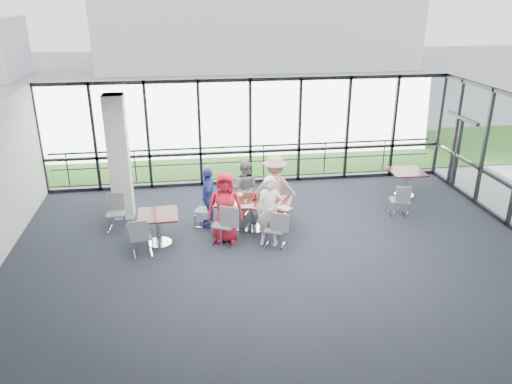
{
  "coord_description": "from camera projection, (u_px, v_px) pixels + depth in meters",
  "views": [
    {
      "loc": [
        -1.9,
        -9.33,
        5.44
      ],
      "look_at": [
        -0.34,
        1.45,
        1.1
      ],
      "focal_mm": 35.0,
      "sensor_mm": 36.0,
      "label": 1
    }
  ],
  "objects": [
    {
      "name": "ketchup_bottle",
      "position": [
        256.0,
        197.0,
        12.14
      ],
      "size": [
        0.06,
        0.06,
        0.18
      ],
      "primitive_type": "cylinder",
      "color": "#9B0004",
      "rests_on": "main_table"
    },
    {
      "name": "diner_near_right",
      "position": [
        270.0,
        211.0,
        11.36
      ],
      "size": [
        0.71,
        0.6,
        1.66
      ],
      "primitive_type": "imported",
      "rotation": [
        0.0,
        0.0,
        -0.29
      ],
      "color": "white",
      "rests_on": "ground"
    },
    {
      "name": "menu_c",
      "position": [
        261.0,
        195.0,
        12.49
      ],
      "size": [
        0.32,
        0.25,
        0.0
      ],
      "primitive_type": "cube",
      "rotation": [
        0.0,
        0.0,
        0.15
      ],
      "color": "beige",
      "rests_on": "main_table"
    },
    {
      "name": "chair_spare_la",
      "position": [
        141.0,
        236.0,
        11.04
      ],
      "size": [
        0.49,
        0.49,
        0.88
      ],
      "primitive_type": null,
      "rotation": [
        0.0,
        0.0,
        0.15
      ],
      "color": "gray",
      "rests_on": "ground"
    },
    {
      "name": "tumbler_a",
      "position": [
        245.0,
        201.0,
        11.94
      ],
      "size": [
        0.07,
        0.07,
        0.15
      ],
      "primitive_type": "cylinder",
      "color": "white",
      "rests_on": "main_table"
    },
    {
      "name": "ceiling",
      "position": [
        284.0,
        118.0,
        9.66
      ],
      "size": [
        12.0,
        10.0,
        0.04
      ],
      "primitive_type": "cube",
      "color": "silver",
      "rests_on": "ground"
    },
    {
      "name": "structural_column",
      "position": [
        119.0,
        158.0,
        12.54
      ],
      "size": [
        0.5,
        0.5,
        3.2
      ],
      "primitive_type": "cube",
      "color": "silver",
      "rests_on": "ground"
    },
    {
      "name": "side_table_right",
      "position": [
        406.0,
        174.0,
        14.22
      ],
      "size": [
        0.97,
        0.97,
        0.75
      ],
      "rotation": [
        0.0,
        0.0,
        -0.04
      ],
      "color": "#3C140F",
      "rests_on": "ground"
    },
    {
      "name": "chair_main_nl",
      "position": [
        224.0,
        225.0,
        11.49
      ],
      "size": [
        0.65,
        0.65,
        0.98
      ],
      "primitive_type": null,
      "rotation": [
        0.0,
        0.0,
        -0.48
      ],
      "color": "gray",
      "rests_on": "ground"
    },
    {
      "name": "menu_a",
      "position": [
        246.0,
        206.0,
        11.83
      ],
      "size": [
        0.31,
        0.22,
        0.0
      ],
      "primitive_type": "cube",
      "rotation": [
        0.0,
        0.0,
        0.03
      ],
      "color": "beige",
      "rests_on": "main_table"
    },
    {
      "name": "guard_rail",
      "position": [
        248.0,
        161.0,
        15.81
      ],
      "size": [
        12.0,
        0.06,
        0.06
      ],
      "primitive_type": "cylinder",
      "rotation": [
        0.0,
        1.57,
        0.0
      ],
      "color": "#2D2D33",
      "rests_on": "ground"
    },
    {
      "name": "chair_spare_r",
      "position": [
        398.0,
        200.0,
        13.05
      ],
      "size": [
        0.49,
        0.49,
        0.84
      ],
      "primitive_type": null,
      "rotation": [
        0.0,
        0.0,
        -0.23
      ],
      "color": "gray",
      "rests_on": "ground"
    },
    {
      "name": "chair_main_end",
      "position": [
        204.0,
        210.0,
        12.43
      ],
      "size": [
        0.54,
        0.54,
        0.84
      ],
      "primitive_type": null,
      "rotation": [
        0.0,
        0.0,
        -2.0
      ],
      "color": "gray",
      "rests_on": "ground"
    },
    {
      "name": "wall_front",
      "position": [
        367.0,
        357.0,
        5.66
      ],
      "size": [
        12.0,
        0.1,
        3.2
      ],
      "primitive_type": "cube",
      "color": "silver",
      "rests_on": "ground"
    },
    {
      "name": "tumbler_b",
      "position": [
        266.0,
        203.0,
        11.88
      ],
      "size": [
        0.06,
        0.06,
        0.13
      ],
      "primitive_type": "cylinder",
      "color": "white",
      "rests_on": "main_table"
    },
    {
      "name": "main_table",
      "position": [
        254.0,
        206.0,
        12.19
      ],
      "size": [
        2.0,
        1.48,
        0.75
      ],
      "rotation": [
        0.0,
        0.0,
        -0.31
      ],
      "color": "#3C140F",
      "rests_on": "ground"
    },
    {
      "name": "diner_end",
      "position": [
        208.0,
        197.0,
        12.36
      ],
      "size": [
        0.54,
        0.92,
        1.52
      ],
      "primitive_type": "imported",
      "rotation": [
        0.0,
        0.0,
        -1.64
      ],
      "color": "#3345A6",
      "rests_on": "ground"
    },
    {
      "name": "chair_spare_lb",
      "position": [
        116.0,
        213.0,
        12.2
      ],
      "size": [
        0.45,
        0.45,
        0.88
      ],
      "primitive_type": null,
      "rotation": [
        0.0,
        0.0,
        3.09
      ],
      "color": "gray",
      "rests_on": "ground"
    },
    {
      "name": "diner_far_left",
      "position": [
        245.0,
        188.0,
        12.94
      ],
      "size": [
        0.83,
        0.65,
        1.5
      ],
      "primitive_type": "imported",
      "rotation": [
        0.0,
        0.0,
        2.82
      ],
      "color": "slate",
      "rests_on": "ground"
    },
    {
      "name": "plate_fr",
      "position": [
        274.0,
        196.0,
        12.38
      ],
      "size": [
        0.27,
        0.27,
        0.01
      ],
      "primitive_type": "cylinder",
      "color": "white",
      "rests_on": "main_table"
    },
    {
      "name": "tumbler_c",
      "position": [
        257.0,
        195.0,
        12.32
      ],
      "size": [
        0.07,
        0.07,
        0.13
      ],
      "primitive_type": "cylinder",
      "color": "white",
      "rests_on": "main_table"
    },
    {
      "name": "plate_nr",
      "position": [
        275.0,
        207.0,
        11.78
      ],
      "size": [
        0.27,
        0.27,
        0.01
      ],
      "primitive_type": "cylinder",
      "color": "white",
      "rests_on": "main_table"
    },
    {
      "name": "diner_near_left",
      "position": [
        225.0,
        207.0,
        11.52
      ],
      "size": [
        0.89,
        0.64,
        1.7
      ],
      "primitive_type": "imported",
      "rotation": [
        0.0,
        0.0,
        -0.12
      ],
      "color": "red",
      "rests_on": "ground"
    },
    {
      "name": "exit_door",
      "position": [
        457.0,
        154.0,
        14.7
      ],
      "size": [
        0.12,
        1.6,
        2.1
      ],
      "primitive_type": "cube",
      "color": "black",
      "rests_on": "ground"
    },
    {
      "name": "hangar_main",
      "position": [
        255.0,
        27.0,
        39.69
      ],
      "size": [
        24.0,
        10.0,
        6.0
      ],
      "primitive_type": "cube",
      "color": "silver",
      "rests_on": "ground"
    },
    {
      "name": "green_bottle",
      "position": [
        259.0,
        196.0,
        12.15
      ],
      "size": [
        0.05,
        0.05,
        0.2
      ],
      "primitive_type": "cylinder",
      "color": "#206626",
      "rests_on": "main_table"
    },
    {
      "name": "diner_far_right",
      "position": [
        275.0,
        187.0,
        12.72
      ],
      "size": [
        1.19,
        0.77,
        1.7
      ],
      "primitive_type": "imported",
      "rotation": [
        0.0,
        0.0,
        2.94
      ],
      "color": "pink",
      "rests_on": "ground"
    },
    {
      "name": "plate_nl",
      "position": [
        233.0,
        205.0,
        11.89
      ],
      "size": [
        0.26,
        0.26,
        0.01
      ],
      "primitive_type": "cylinder",
      "color": "white",
      "rests_on": "main_table"
    },
    {
      "name": "curtain_wall_back",
      "position": [
        250.0,
        132.0,
        14.85
      ],
      "size": [
        12.0,
        0.1,
        3.2
      ],
      "primitive_type": "cube",
      "color": "white",
      "rests_on": "ground"
    },
    {
      "name": "condiment_caddy",
      "position": [
        254.0,
        199.0,
        12.17
      ],
      "size": [
        0.1,
        0.07,
        0.04
      ],
      "primitive_type": "cube",
      "color": "black",
      "rests_on": "main_table"
    },
    {
      "name": "chair_main_fr",
      "position": [
        278.0,
        199.0,
        13.03
      ],
      "size": [
        0.53,
        0.53,
        0.89
      ],
      "primitive_type": null,
      "rotation": [
        0.0,
        0.0,
        2.89
      ],
      "color": "gray",
      "rests_on": "ground"
    },
    {
      "name": "grass_strip",
      "position": [
        240.0,
        154.0,
        18.2
      ],
      "size": [
        80.0,
        5.0,
        0.01
      ],
      "primitive_type": "cube",
      "color": "#205018",
      "rests_on": "ground"
    },
    {
      "name": "chair_main_fl",
      "position": [
        241.0,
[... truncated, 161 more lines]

